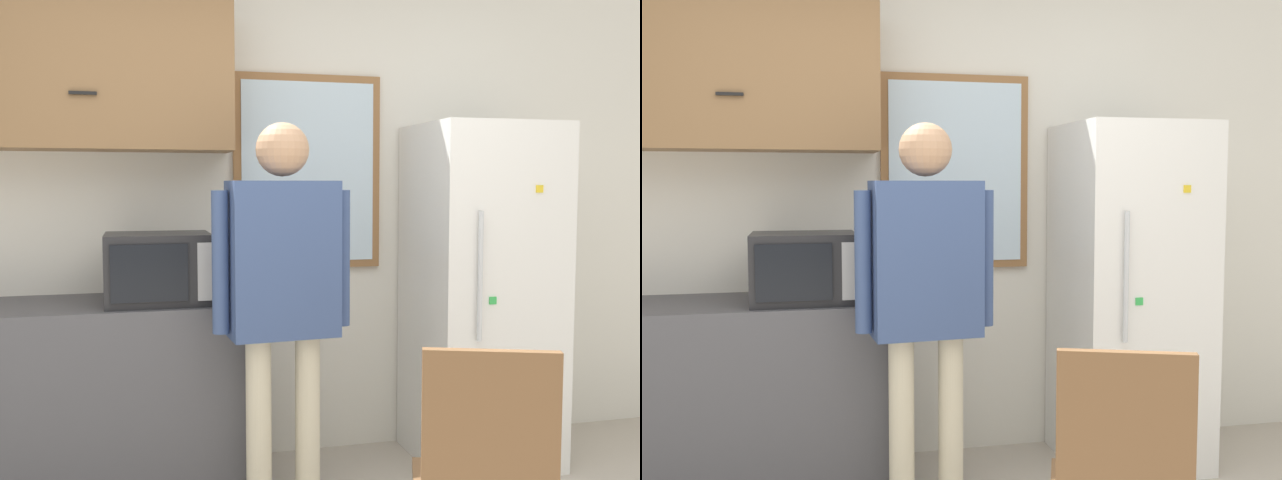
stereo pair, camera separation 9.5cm
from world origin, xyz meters
The scene contains 8 objects.
back_wall centered at (0.00, 2.05, 1.35)m, with size 6.00×0.06×2.70m.
counter centered at (-1.15, 1.72, 0.46)m, with size 2.10×0.61×0.91m.
upper_cabinets centered at (-1.15, 1.85, 1.97)m, with size 2.10×0.36×0.70m.
microwave centered at (-0.47, 1.64, 1.07)m, with size 0.47×0.39×0.32m.
person centered at (0.04, 1.26, 1.06)m, with size 0.61×0.25×1.72m.
refrigerator centered at (1.19, 1.68, 0.89)m, with size 0.68×0.69×1.77m.
chair centered at (0.52, 0.34, 0.51)m, with size 0.59×0.59×0.95m.
window centered at (0.33, 2.01, 1.53)m, with size 0.80×0.05×1.03m.
Camera 2 is at (-0.48, -1.73, 1.46)m, focal length 40.00 mm.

